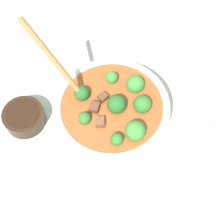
% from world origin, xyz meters
% --- Properties ---
extents(ground_plane, '(4.00, 4.00, 0.00)m').
position_xyz_m(ground_plane, '(0.00, 0.00, 0.00)').
color(ground_plane, '#ADBCAD').
extents(stew_bowl, '(0.25, 0.30, 0.30)m').
position_xyz_m(stew_bowl, '(-0.00, 0.00, 0.06)').
color(stew_bowl, white).
rests_on(stew_bowl, ground_plane).
extents(condiment_bowl, '(0.10, 0.10, 0.04)m').
position_xyz_m(condiment_bowl, '(0.06, -0.20, 0.02)').
color(condiment_bowl, black).
rests_on(condiment_bowl, ground_plane).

